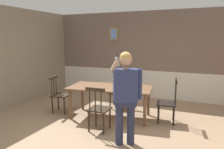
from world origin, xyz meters
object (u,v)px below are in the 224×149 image
object	(u,v)px
chair_opposite_corner	(119,91)
dining_table	(110,90)
chair_at_table_head	(60,95)
person_figure	(126,92)
chair_by_doorway	(99,109)
chair_near_window	(168,102)

from	to	relation	value
chair_opposite_corner	dining_table	bearing A→B (deg)	90.77
dining_table	chair_at_table_head	size ratio (longest dim) A/B	2.21
person_figure	dining_table	bearing A→B (deg)	-82.75
dining_table	chair_at_table_head	bearing A→B (deg)	-171.70
chair_at_table_head	person_figure	distance (m)	2.49
person_figure	chair_by_doorway	bearing A→B (deg)	-53.10
person_figure	chair_at_table_head	bearing A→B (deg)	-52.11
chair_opposite_corner	chair_by_doorway	bearing A→B (deg)	90.65
dining_table	person_figure	world-z (taller)	person_figure
chair_near_window	chair_at_table_head	size ratio (longest dim) A/B	1.07
chair_near_window	chair_opposite_corner	xyz separation A→B (m)	(-1.50, 0.67, -0.02)
chair_near_window	person_figure	bearing A→B (deg)	150.06
chair_at_table_head	chair_by_doorway	bearing A→B (deg)	54.99
chair_by_doorway	chair_opposite_corner	distance (m)	1.75
chair_by_doorway	person_figure	distance (m)	0.95
chair_by_doorway	chair_at_table_head	distance (m)	1.63
chair_at_table_head	dining_table	bearing A→B (deg)	87.25
chair_by_doorway	dining_table	bearing A→B (deg)	96.16
chair_by_doorway	chair_at_table_head	size ratio (longest dim) A/B	1.00
dining_table	chair_by_doorway	distance (m)	0.90
chair_by_doorway	person_figure	bearing A→B (deg)	-27.23
chair_at_table_head	person_figure	bearing A→B (deg)	54.50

